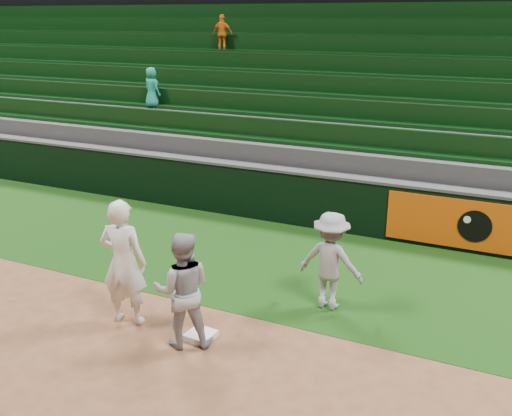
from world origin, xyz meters
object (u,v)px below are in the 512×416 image
Objects in this scene: first_baseman at (123,263)px; base_coach at (331,261)px; first_base at (201,335)px; baserunner at (183,290)px.

base_coach is (2.66, 1.75, -0.18)m from first_baseman.
first_base is 1.58m from first_baseman.
baserunner is at bearing 53.90° from base_coach.
base_coach is at bearing -157.60° from first_baseman.
first_base is at bearing 53.02° from base_coach.
base_coach is (1.40, 1.70, 0.77)m from first_base.
first_base is 0.85m from baserunner.
base_coach is at bearing -157.28° from baserunner.
baserunner is 2.45m from base_coach.
first_base is 0.24× the size of base_coach.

